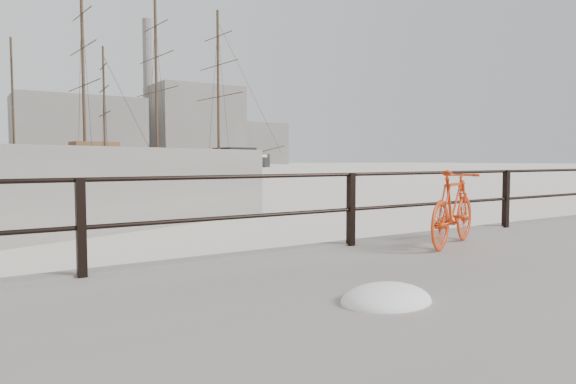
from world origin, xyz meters
TOP-DOWN VIEW (x-y plane):
  - ground at (0.00, 0.00)m, footprint 400.00×400.00m
  - guardrail at (0.00, -0.15)m, footprint 28.00×0.10m
  - bicycle at (-2.35, -0.93)m, footprint 1.70×0.90m
  - barque_black at (22.80, 85.56)m, footprint 56.85×22.12m
  - schooner_mid at (4.79, 73.88)m, footprint 27.13×13.47m
  - industrial_west at (20.00, 140.00)m, footprint 32.00×18.00m
  - industrial_mid at (55.00, 145.00)m, footprint 26.00×20.00m
  - industrial_east at (78.00, 150.00)m, footprint 20.00×16.00m
  - smokestack at (42.00, 150.00)m, footprint 2.80×2.80m

SIDE VIEW (x-z plane):
  - ground at x=0.00m, z-range 0.00..0.00m
  - barque_black at x=22.80m, z-range -15.91..15.91m
  - schooner_mid at x=4.79m, z-range -9.55..9.55m
  - guardrail at x=0.00m, z-range 0.35..1.35m
  - bicycle at x=-2.35m, z-range 0.35..1.39m
  - industrial_east at x=78.00m, z-range 0.00..14.00m
  - industrial_west at x=20.00m, z-range 0.00..18.00m
  - industrial_mid at x=55.00m, z-range 0.00..24.00m
  - smokestack at x=42.00m, z-range 0.00..44.00m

